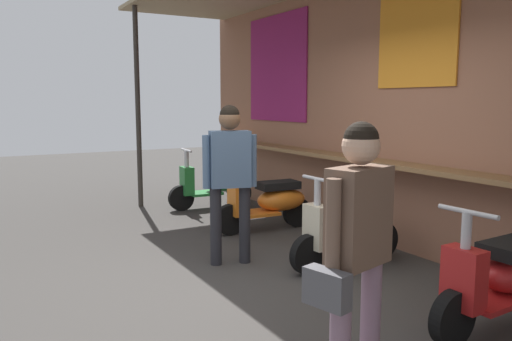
{
  "coord_description": "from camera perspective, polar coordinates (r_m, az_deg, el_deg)",
  "views": [
    {
      "loc": [
        3.92,
        -2.36,
        1.7
      ],
      "look_at": [
        -1.78,
        0.92,
        0.8
      ],
      "focal_mm": 35.4,
      "sensor_mm": 36.0,
      "label": 1
    }
  ],
  "objects": [
    {
      "name": "shopper_with_handbag",
      "position": [
        2.91,
        11.33,
        -7.15
      ],
      "size": [
        0.38,
        0.64,
        1.6
      ],
      "rotation": [
        0.0,
        0.0,
        0.25
      ],
      "color": "gray",
      "rests_on": "ground_plane"
    },
    {
      "name": "scooter_green",
      "position": [
        8.17,
        -4.59,
        -1.49
      ],
      "size": [
        0.49,
        1.4,
        0.97
      ],
      "rotation": [
        0.0,
        0.0,
        -1.64
      ],
      "color": "#237533",
      "rests_on": "ground_plane"
    },
    {
      "name": "market_stall_facade",
      "position": [
        5.78,
        17.57,
        8.61
      ],
      "size": [
        9.69,
        2.2,
        3.28
      ],
      "color": "#8C5B44",
      "rests_on": "ground_plane"
    },
    {
      "name": "scooter_orange",
      "position": [
        6.71,
        1.62,
        -3.51
      ],
      "size": [
        0.49,
        1.4,
        0.97
      ],
      "rotation": [
        0.0,
        0.0,
        -1.64
      ],
      "color": "orange",
      "rests_on": "ground_plane"
    },
    {
      "name": "ground_plane",
      "position": [
        4.88,
        1.12,
        -12.62
      ],
      "size": [
        27.13,
        27.13,
        0.0
      ],
      "primitive_type": "plane",
      "color": "#383533"
    },
    {
      "name": "scooter_cream",
      "position": [
        5.4,
        10.94,
        -6.45
      ],
      "size": [
        0.46,
        1.4,
        0.97
      ],
      "rotation": [
        0.0,
        0.0,
        -1.55
      ],
      "color": "beige",
      "rests_on": "ground_plane"
    },
    {
      "name": "shopper_browsing",
      "position": [
        5.22,
        -2.96,
        0.38
      ],
      "size": [
        0.3,
        0.55,
        1.67
      ],
      "rotation": [
        0.0,
        0.0,
        -0.27
      ],
      "color": "#232328",
      "rests_on": "ground_plane"
    },
    {
      "name": "scooter_red",
      "position": [
        4.31,
        26.13,
        -10.77
      ],
      "size": [
        0.46,
        1.4,
        0.97
      ],
      "rotation": [
        0.0,
        0.0,
        -1.53
      ],
      "color": "red",
      "rests_on": "ground_plane"
    }
  ]
}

